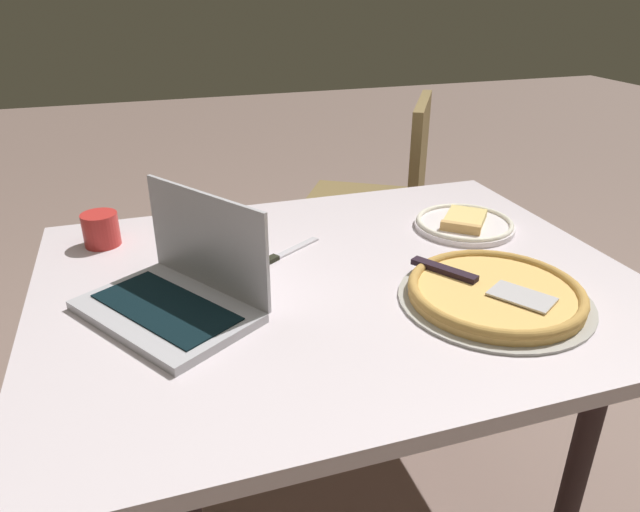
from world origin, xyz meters
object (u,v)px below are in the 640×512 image
table_knife (275,258)px  drink_cup (101,229)px  pizza_plate (464,223)px  laptop (179,288)px  pizza_tray (495,293)px  dining_table (338,302)px  chair_near (383,195)px

table_knife → drink_cup: 0.43m
pizza_plate → table_knife: pizza_plate is taller
pizza_plate → table_knife: (0.50, 0.03, -0.01)m
laptop → pizza_plate: 0.75m
pizza_plate → pizza_tray: bearing=68.6°
laptop → dining_table: bearing=-175.0°
pizza_tray → table_knife: pizza_tray is taller
pizza_tray → drink_cup: size_ratio=4.52×
chair_near → drink_cup: bearing=31.8°
dining_table → laptop: 0.35m
dining_table → pizza_plate: 0.43m
laptop → table_knife: laptop is taller
dining_table → pizza_plate: (-0.39, -0.15, 0.08)m
pizza_plate → drink_cup: bearing=-11.4°
laptop → pizza_plate: laptop is taller
table_knife → pizza_tray: bearing=139.6°
dining_table → drink_cup: bearing=-34.4°
laptop → table_knife: size_ratio=1.90×
dining_table → pizza_plate: bearing=-158.8°
dining_table → pizza_plate: size_ratio=4.97×
drink_cup → pizza_plate: bearing=168.6°
chair_near → pizza_tray: bearing=76.9°
dining_table → table_knife: size_ratio=5.95×
pizza_tray → table_knife: 0.48m
pizza_tray → table_knife: size_ratio=1.81×
laptop → chair_near: 1.32m
table_knife → chair_near: (-0.63, -0.83, -0.20)m
pizza_plate → chair_near: 0.84m
pizza_plate → chair_near: (-0.13, -0.80, -0.21)m
table_knife → dining_table: bearing=131.0°
pizza_plate → drink_cup: drink_cup is taller
laptop → chair_near: laptop is taller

